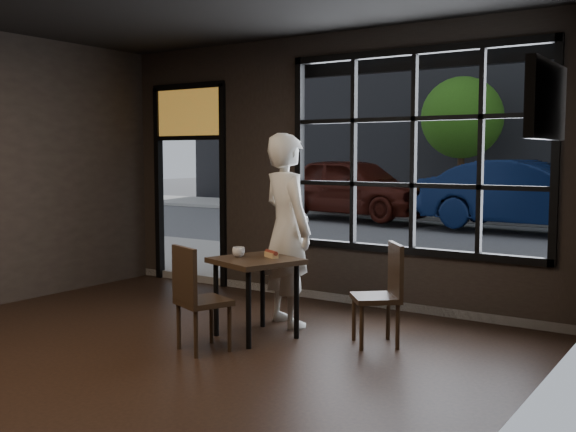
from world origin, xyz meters
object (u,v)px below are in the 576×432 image
Objects in this scene: chair_near at (204,298)px; man at (287,230)px; navy_car at (529,195)px; cafe_table at (256,298)px.

man is (0.10, 1.20, 0.51)m from chair_near.
cafe_table is at bearing -176.09° from navy_car.
navy_car is (0.14, 10.72, 0.39)m from chair_near.
navy_car is at bearing -62.78° from man.
cafe_table is 0.64m from chair_near.
chair_near reaches higher than cafe_table.
cafe_table is 0.39× the size of man.
cafe_table is 10.11m from navy_car.
cafe_table is at bearing -80.38° from chair_near.
man is (-0.02, 0.58, 0.61)m from cafe_table.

